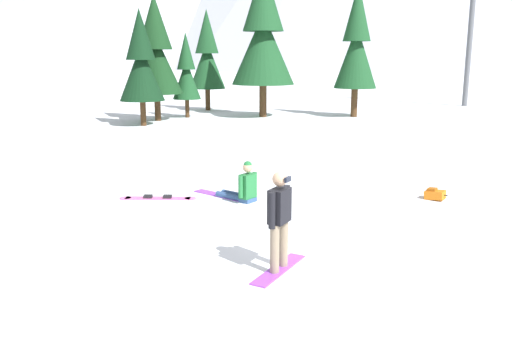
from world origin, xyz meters
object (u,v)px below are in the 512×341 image
object	(u,v)px
snowboarder_foreground	(279,219)
pine_tree_broad	(356,45)
pine_tree_young	(207,56)
pine_tree_twin	(263,35)
snowboarder_midground	(242,187)
pine_tree_short	(141,63)
pine_tree_slender	(156,52)
pine_tree_leaning	(186,72)
backpack_orange	(435,194)
ski_lift_tower	(472,7)
loose_snowboard_near_right	(158,198)

from	to	relation	value
snowboarder_foreground	pine_tree_broad	bearing A→B (deg)	71.75
pine_tree_young	pine_tree_twin	bearing A→B (deg)	-52.39
snowboarder_midground	pine_tree_twin	world-z (taller)	pine_tree_twin
snowboarder_foreground	pine_tree_short	size ratio (longest dim) A/B	0.29
pine_tree_slender	pine_tree_leaning	world-z (taller)	pine_tree_slender
pine_tree_broad	pine_tree_leaning	xyz separation A→B (m)	(-9.41, 0.54, -1.45)
snowboarder_foreground	backpack_orange	distance (m)	5.95
pine_tree_young	pine_tree_leaning	bearing A→B (deg)	-106.44
pine_tree_broad	pine_tree_short	bearing A→B (deg)	-165.75
pine_tree_broad	ski_lift_tower	xyz separation A→B (m)	(9.43, 5.91, 2.56)
snowboarder_foreground	snowboarder_midground	world-z (taller)	snowboarder_foreground
snowboarder_foreground	loose_snowboard_near_right	xyz separation A→B (m)	(-2.37, 4.66, -0.84)
snowboarder_midground	ski_lift_tower	bearing A→B (deg)	53.99
snowboarder_foreground	pine_tree_leaning	xyz separation A→B (m)	(-2.28, 22.19, 1.68)
snowboarder_midground	pine_tree_twin	bearing A→B (deg)	82.58
loose_snowboard_near_right	pine_tree_slender	distance (m)	16.60
snowboarder_midground	backpack_orange	bearing A→B (deg)	-3.83
pine_tree_broad	pine_tree_young	xyz separation A→B (m)	(-8.25, 4.46, -0.61)
backpack_orange	pine_tree_leaning	size ratio (longest dim) A/B	0.12
pine_tree_short	pine_tree_leaning	xyz separation A→B (m)	(2.04, 3.45, -0.53)
loose_snowboard_near_right	pine_tree_young	size ratio (longest dim) A/B	0.30
snowboarder_midground	loose_snowboard_near_right	world-z (taller)	snowboarder_midground
pine_tree_short	loose_snowboard_near_right	bearing A→B (deg)	-82.13
snowboarder_foreground	ski_lift_tower	distance (m)	32.65
pine_tree_slender	pine_tree_leaning	bearing A→B (deg)	42.31
pine_tree_leaning	ski_lift_tower	bearing A→B (deg)	15.89
pine_tree_twin	pine_tree_young	distance (m)	5.21
backpack_orange	pine_tree_twin	size ratio (longest dim) A/B	0.07
loose_snowboard_near_right	pine_tree_broad	size ratio (longest dim) A/B	0.26
snowboarder_midground	pine_tree_short	bearing A→B (deg)	105.46
pine_tree_slender	pine_tree_young	world-z (taller)	pine_tree_slender
snowboarder_midground	ski_lift_tower	xyz separation A→B (m)	(16.89, 23.24, 6.22)
snowboarder_midground	pine_tree_leaning	world-z (taller)	pine_tree_leaning
loose_snowboard_near_right	backpack_orange	xyz separation A→B (m)	(6.71, -0.66, 0.11)
snowboarder_midground	ski_lift_tower	world-z (taller)	ski_lift_tower
snowboarder_midground	pine_tree_leaning	xyz separation A→B (m)	(-1.95, 17.88, 2.20)
pine_tree_leaning	pine_tree_slender	bearing A→B (deg)	-137.69
pine_tree_broad	pine_tree_young	size ratio (longest dim) A/B	1.18
pine_tree_slender	pine_tree_short	bearing A→B (deg)	-104.18
pine_tree_short	pine_tree_broad	size ratio (longest dim) A/B	0.77
snowboarder_midground	pine_tree_twin	distance (m)	18.40
snowboarder_foreground	loose_snowboard_near_right	world-z (taller)	snowboarder_foreground
pine_tree_broad	backpack_orange	bearing A→B (deg)	-99.01
pine_tree_slender	pine_tree_broad	size ratio (longest dim) A/B	0.89
pine_tree_short	pine_tree_twin	bearing A→B (deg)	27.94
pine_tree_twin	snowboarder_foreground	bearing A→B (deg)	-95.14
pine_tree_slender	snowboarder_midground	bearing A→B (deg)	-78.14
pine_tree_broad	pine_tree_twin	bearing A→B (deg)	175.19
snowboarder_foreground	pine_tree_short	bearing A→B (deg)	102.97
snowboarder_foreground	pine_tree_young	distance (m)	26.26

